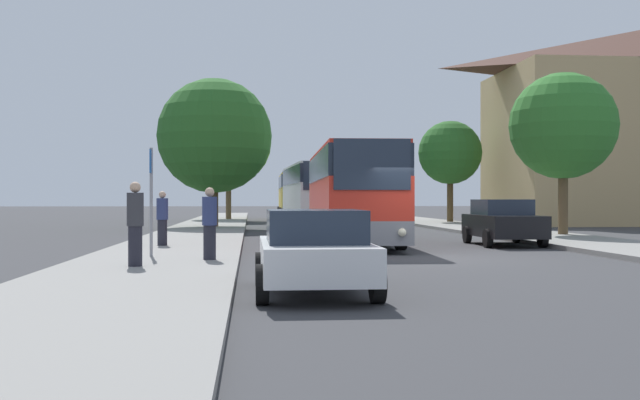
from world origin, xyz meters
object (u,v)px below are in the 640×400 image
Objects in this scene: pedestrian_waiting_far at (210,223)px; tree_right_mid at (563,126)px; bus_middle at (313,194)px; tree_left_near at (214,136)px; bus_stop_sign at (151,189)px; tree_left_far at (228,142)px; parked_car_right_near at (503,222)px; bus_rear at (296,196)px; parked_car_right_far at (387,213)px; parked_car_left_curb at (314,250)px; pedestrian_walking_back at (162,218)px; bus_front at (351,194)px; tree_right_near at (450,153)px; pedestrian_waiting_near at (135,223)px.

pedestrian_waiting_far is 18.55m from tree_right_mid.
bus_middle is 6.64m from tree_left_near.
bus_stop_sign is 36.17m from tree_left_far.
bus_middle is 17.95m from parked_car_right_near.
bus_stop_sign is 2.18m from pedestrian_waiting_far.
bus_rear is 2.65× the size of parked_car_right_far.
bus_rear is at bearing 81.03° from bus_stop_sign.
bus_middle is 29.96m from parked_car_left_curb.
tree_left_far reaches higher than pedestrian_walking_back.
tree_left_far is (-5.21, 28.64, 4.01)m from bus_front.
tree_left_far reaches higher than parked_car_right_far.
bus_front is 1.82× the size of tree_right_near.
bus_front is 1.06× the size of bus_middle.
bus_front is 1.35× the size of tree_left_far.
bus_stop_sign is (-3.59, 6.85, 1.12)m from parked_car_left_curb.
parked_car_right_near reaches higher than parked_car_left_curb.
tree_right_near is at bearing -164.47° from parked_car_right_far.
bus_rear is 18.87m from tree_left_near.
tree_right_near is (4.10, 21.94, 3.77)m from parked_car_right_near.
tree_left_near is at bearing 96.39° from parked_car_left_curb.
parked_car_left_curb is 0.63× the size of tree_right_near.
parked_car_right_far is 0.46× the size of tree_left_far.
bus_stop_sign reaches higher than pedestrian_waiting_far.
bus_rear reaches higher than parked_car_right_far.
tree_right_mid is at bearing -34.98° from tree_left_near.
bus_front is 6.97× the size of pedestrian_walking_back.
parked_car_left_curb is 7.81m from bus_stop_sign.
parked_car_left_curb is 14.82m from parked_car_right_near.
pedestrian_walking_back reaches higher than parked_car_left_curb.
tree_left_near reaches higher than bus_front.
pedestrian_waiting_far is at bearing 110.45° from parked_car_left_curb.
parked_car_right_near is 0.54× the size of tree_left_near.
parked_car_right_far is (4.95, -11.94, -1.13)m from bus_rear.
tree_right_mid reaches higher than bus_middle.
tree_left_near is (-2.98, 27.68, 4.24)m from parked_car_left_curb.
tree_left_far reaches higher than tree_left_near.
pedestrian_waiting_far is (-2.04, 5.55, 0.28)m from parked_car_left_curb.
pedestrian_waiting_near reaches higher than parked_car_right_near.
parked_car_left_curb reaches higher than parked_car_right_far.
parked_car_left_curb is 2.23× the size of pedestrian_waiting_near.
parked_car_right_near is 14.24m from pedestrian_waiting_near.
tree_right_near is (14.43, -8.17, -1.20)m from tree_left_far.
bus_middle is at bearing -89.08° from bus_rear.
parked_car_right_near is at bearing -100.58° from tree_right_near.
bus_middle is 6.30m from parked_car_right_far.
bus_front is 2.95× the size of parked_car_right_far.
bus_stop_sign reaches higher than pedestrian_waiting_near.
bus_rear is at bearing 27.37° from tree_left_far.
parked_car_left_curb is (-2.50, -45.47, -1.13)m from bus_rear.
bus_middle is at bearing 85.27° from pedestrian_waiting_near.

